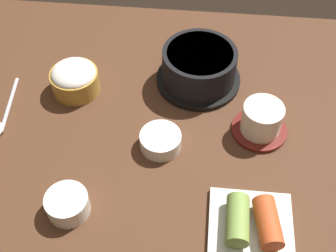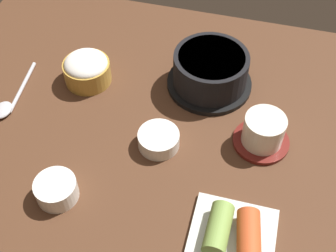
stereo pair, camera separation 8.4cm
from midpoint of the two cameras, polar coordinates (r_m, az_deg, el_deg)
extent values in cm
cube|color=#4C2D1C|center=(88.91, 1.79, -0.59)|extent=(100.00, 76.00, 2.00)
cylinder|color=black|center=(96.19, 7.74, 5.27)|extent=(17.80, 17.80, 1.04)
cylinder|color=black|center=(93.41, 8.00, 6.99)|extent=(15.32, 15.32, 6.96)
cylinder|color=#D15619|center=(91.28, 8.22, 8.44)|extent=(13.48, 13.48, 0.60)
cylinder|color=#B78C38|center=(95.92, -7.71, 6.65)|extent=(9.80, 9.80, 4.72)
ellipsoid|color=white|center=(94.31, -7.86, 7.69)|extent=(9.02, 9.02, 3.43)
cylinder|color=maroon|center=(88.02, 14.37, -2.05)|extent=(10.71, 10.71, 0.80)
cylinder|color=silver|center=(85.44, 14.80, -0.68)|extent=(7.65, 7.65, 5.95)
cylinder|color=#C6D18C|center=(83.45, 15.16, 0.47)|extent=(6.50, 6.50, 0.40)
cylinder|color=white|center=(84.06, 1.67, -1.92)|extent=(7.81, 7.81, 3.14)
cylinder|color=#B73323|center=(83.06, 1.69, -1.39)|extent=(6.41, 6.41, 0.50)
cube|color=silver|center=(76.18, 11.33, -14.04)|extent=(13.77, 13.77, 1.00)
cylinder|color=#7A9E47|center=(73.90, 9.74, -12.89)|extent=(3.95, 8.34, 3.79)
cylinder|color=#C64C23|center=(74.29, 13.49, -13.57)|extent=(5.02, 8.75, 3.79)
cylinder|color=white|center=(78.90, -10.98, -8.13)|extent=(7.30, 7.30, 3.80)
cylinder|color=#386B2D|center=(77.56, -11.16, -7.51)|extent=(5.99, 5.99, 0.50)
cylinder|color=#B7B7BC|center=(98.33, -15.63, 4.66)|extent=(2.24, 14.52, 0.80)
ellipsoid|color=#B7B7BC|center=(94.40, -17.86, 1.79)|extent=(3.60, 4.68, 1.26)
camera|label=1|loc=(0.04, -87.13, 3.48)|focal=48.18mm
camera|label=2|loc=(0.04, 92.87, -3.48)|focal=48.18mm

